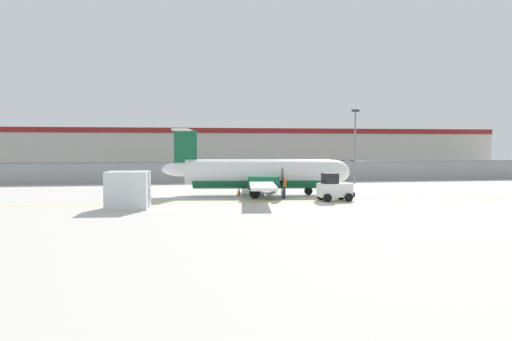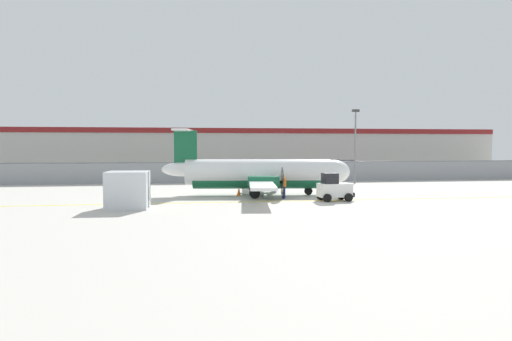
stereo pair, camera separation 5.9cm
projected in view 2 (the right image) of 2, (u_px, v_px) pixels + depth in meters
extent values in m
plane|color=#BCB7AD|center=(292.00, 205.00, 28.59)|extent=(140.00, 140.00, 0.00)
cube|color=yellow|center=(286.00, 201.00, 30.57)|extent=(84.00, 0.20, 0.01)
cube|color=gray|center=(252.00, 172.00, 46.31)|extent=(98.00, 0.04, 2.00)
cylinder|color=slate|center=(252.00, 162.00, 46.26)|extent=(98.00, 0.10, 0.10)
cube|color=#38383A|center=(240.00, 175.00, 57.72)|extent=(98.00, 17.00, 0.12)
cube|color=beige|center=(227.00, 148.00, 75.81)|extent=(91.00, 8.00, 6.50)
cube|color=maroon|center=(229.00, 130.00, 71.71)|extent=(91.00, 0.20, 0.80)
cylinder|color=white|center=(258.00, 172.00, 34.22)|extent=(10.97, 3.18, 1.90)
ellipsoid|color=white|center=(333.00, 172.00, 34.38)|extent=(2.69, 2.09, 1.80)
ellipsoid|color=white|center=(182.00, 169.00, 34.05)|extent=(3.15, 1.40, 1.05)
cylinder|color=#145938|center=(258.00, 179.00, 34.25)|extent=(9.81, 2.64, 1.48)
cube|color=white|center=(259.00, 179.00, 34.26)|extent=(3.51, 16.08, 0.18)
cylinder|color=#145938|center=(261.00, 177.00, 36.86)|extent=(2.29, 1.16, 0.90)
cone|color=black|center=(275.00, 177.00, 36.89)|extent=(0.50, 0.49, 0.44)
cylinder|color=#262626|center=(277.00, 177.00, 36.89)|extent=(0.29, 2.09, 2.10)
cylinder|color=#145938|center=(263.00, 182.00, 31.67)|extent=(2.29, 1.16, 0.90)
cone|color=black|center=(280.00, 182.00, 31.70)|extent=(0.50, 0.49, 0.44)
cylinder|color=#262626|center=(282.00, 182.00, 31.70)|extent=(0.29, 2.09, 2.10)
cube|color=#145938|center=(186.00, 151.00, 33.99)|extent=(1.71, 0.38, 3.10)
cube|color=white|center=(184.00, 130.00, 33.90)|extent=(1.67, 4.90, 0.14)
cylinder|color=#59595B|center=(308.00, 185.00, 34.38)|extent=(0.16, 0.16, 0.97)
cylinder|color=black|center=(308.00, 191.00, 34.41)|extent=(0.62, 0.29, 0.60)
cylinder|color=#59595B|center=(253.00, 182.00, 36.47)|extent=(0.16, 0.16, 0.90)
cylinder|color=black|center=(253.00, 187.00, 36.50)|extent=(0.78, 0.31, 0.76)
cylinder|color=#59595B|center=(255.00, 187.00, 32.06)|extent=(0.16, 0.16, 0.90)
cylinder|color=black|center=(255.00, 193.00, 32.08)|extent=(0.78, 0.31, 0.76)
cube|color=silver|center=(335.00, 190.00, 30.68)|extent=(2.27, 1.26, 0.90)
cube|color=black|center=(330.00, 178.00, 30.56)|extent=(0.97, 1.06, 0.70)
cube|color=black|center=(350.00, 194.00, 30.95)|extent=(0.24, 1.11, 0.30)
cylinder|color=black|center=(341.00, 195.00, 31.45)|extent=(0.57, 0.22, 0.56)
cylinder|color=black|center=(349.00, 197.00, 30.28)|extent=(0.57, 0.22, 0.56)
cylinder|color=black|center=(321.00, 196.00, 31.13)|extent=(0.57, 0.22, 0.56)
cylinder|color=black|center=(327.00, 198.00, 29.96)|extent=(0.57, 0.22, 0.56)
cylinder|color=#191E4C|center=(284.00, 192.00, 32.08)|extent=(0.22, 0.22, 0.85)
cylinder|color=#191E4C|center=(283.00, 193.00, 31.90)|extent=(0.22, 0.22, 0.85)
cylinder|color=orange|center=(284.00, 182.00, 31.95)|extent=(0.47, 0.47, 0.60)
cylinder|color=orange|center=(285.00, 182.00, 32.15)|extent=(0.14, 0.14, 0.55)
cylinder|color=orange|center=(283.00, 182.00, 31.75)|extent=(0.14, 0.14, 0.55)
sphere|color=tan|center=(284.00, 176.00, 31.93)|extent=(0.22, 0.22, 0.22)
cube|color=silver|center=(128.00, 190.00, 26.94)|extent=(2.49, 2.11, 2.20)
cube|color=#333338|center=(128.00, 190.00, 26.94)|extent=(2.44, 0.19, 2.20)
cube|color=orange|center=(239.00, 195.00, 33.91)|extent=(0.36, 0.36, 0.04)
cone|color=orange|center=(239.00, 191.00, 33.89)|extent=(0.28, 0.28, 0.60)
cylinder|color=white|center=(239.00, 190.00, 33.88)|extent=(0.17, 0.17, 0.08)
cube|color=orange|center=(320.00, 191.00, 37.56)|extent=(0.36, 0.36, 0.04)
cone|color=orange|center=(320.00, 187.00, 37.54)|extent=(0.28, 0.28, 0.60)
cylinder|color=white|center=(320.00, 186.00, 37.54)|extent=(0.17, 0.17, 0.08)
cube|color=slate|center=(127.00, 170.00, 55.84)|extent=(4.23, 1.77, 0.80)
cube|color=#262D38|center=(126.00, 164.00, 55.78)|extent=(2.22, 1.59, 0.56)
cylinder|color=black|center=(139.00, 172.00, 56.97)|extent=(0.60, 0.21, 0.60)
cylinder|color=black|center=(138.00, 173.00, 55.20)|extent=(0.60, 0.21, 0.60)
cylinder|color=black|center=(116.00, 172.00, 56.52)|extent=(0.60, 0.21, 0.60)
cylinder|color=black|center=(114.00, 173.00, 54.74)|extent=(0.60, 0.21, 0.60)
cube|color=#B28C19|center=(152.00, 172.00, 51.28)|extent=(4.34, 2.08, 0.80)
cube|color=#262D38|center=(151.00, 166.00, 51.24)|extent=(2.33, 1.76, 0.56)
cylinder|color=black|center=(166.00, 174.00, 52.27)|extent=(0.62, 0.25, 0.60)
cylinder|color=black|center=(164.00, 175.00, 50.48)|extent=(0.62, 0.25, 0.60)
cylinder|color=black|center=(142.00, 174.00, 52.12)|extent=(0.62, 0.25, 0.60)
cylinder|color=black|center=(138.00, 176.00, 50.32)|extent=(0.62, 0.25, 0.60)
cube|color=#B28C19|center=(192.00, 170.00, 56.38)|extent=(4.24, 1.79, 0.80)
cube|color=#262D38|center=(190.00, 164.00, 56.33)|extent=(2.23, 1.61, 0.56)
cylinder|color=black|center=(203.00, 172.00, 57.47)|extent=(0.60, 0.21, 0.60)
cylinder|color=black|center=(203.00, 173.00, 55.68)|extent=(0.60, 0.21, 0.60)
cylinder|color=black|center=(181.00, 172.00, 57.11)|extent=(0.60, 0.21, 0.60)
cylinder|color=black|center=(180.00, 173.00, 55.33)|extent=(0.60, 0.21, 0.60)
cube|color=navy|center=(221.00, 170.00, 54.62)|extent=(4.31, 2.00, 0.80)
cube|color=#262D38|center=(219.00, 165.00, 54.55)|extent=(2.31, 1.72, 0.56)
cylinder|color=black|center=(231.00, 173.00, 55.82)|extent=(0.61, 0.24, 0.60)
cylinder|color=black|center=(234.00, 173.00, 54.07)|extent=(0.61, 0.24, 0.60)
cylinder|color=black|center=(208.00, 173.00, 55.20)|extent=(0.61, 0.24, 0.60)
cylinder|color=black|center=(210.00, 174.00, 53.45)|extent=(0.61, 0.24, 0.60)
cube|color=gray|center=(255.00, 168.00, 61.04)|extent=(4.27, 1.88, 0.80)
cube|color=#262D38|center=(254.00, 163.00, 60.97)|extent=(2.26, 1.65, 0.56)
cylinder|color=black|center=(264.00, 170.00, 62.21)|extent=(0.61, 0.23, 0.60)
cylinder|color=black|center=(267.00, 171.00, 60.44)|extent=(0.61, 0.23, 0.60)
cylinder|color=black|center=(244.00, 170.00, 61.67)|extent=(0.61, 0.23, 0.60)
cylinder|color=black|center=(246.00, 171.00, 59.91)|extent=(0.61, 0.23, 0.60)
cube|color=silver|center=(301.00, 170.00, 56.89)|extent=(4.24, 1.81, 0.80)
cube|color=#262D38|center=(300.00, 164.00, 56.82)|extent=(2.24, 1.62, 0.56)
cylinder|color=black|center=(310.00, 172.00, 58.03)|extent=(0.60, 0.22, 0.60)
cylinder|color=black|center=(314.00, 172.00, 56.26)|extent=(0.60, 0.22, 0.60)
cylinder|color=black|center=(289.00, 172.00, 57.55)|extent=(0.60, 0.22, 0.60)
cylinder|color=black|center=(292.00, 173.00, 55.78)|extent=(0.60, 0.22, 0.60)
cube|color=slate|center=(320.00, 169.00, 59.28)|extent=(4.32, 2.04, 0.80)
cube|color=#262D38|center=(319.00, 163.00, 59.21)|extent=(2.32, 1.73, 0.56)
cylinder|color=black|center=(328.00, 170.00, 60.49)|extent=(0.61, 0.25, 0.60)
cylinder|color=black|center=(333.00, 171.00, 58.74)|extent=(0.61, 0.25, 0.60)
cylinder|color=black|center=(308.00, 171.00, 59.86)|extent=(0.61, 0.25, 0.60)
cylinder|color=black|center=(312.00, 172.00, 58.11)|extent=(0.61, 0.25, 0.60)
cube|color=red|center=(345.00, 167.00, 64.71)|extent=(4.37, 2.19, 0.80)
cube|color=#262D38|center=(346.00, 162.00, 64.72)|extent=(2.37, 1.81, 0.56)
cylinder|color=black|center=(338.00, 169.00, 63.49)|extent=(0.62, 0.27, 0.60)
cylinder|color=black|center=(333.00, 169.00, 65.23)|extent=(0.62, 0.27, 0.60)
cylinder|color=black|center=(356.00, 169.00, 64.24)|extent=(0.62, 0.27, 0.60)
cylinder|color=black|center=(351.00, 168.00, 65.97)|extent=(0.62, 0.27, 0.60)
cylinder|color=slate|center=(355.00, 148.00, 44.88)|extent=(0.16, 0.16, 7.00)
cube|color=#333333|center=(356.00, 111.00, 44.68)|extent=(0.70, 0.30, 0.24)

